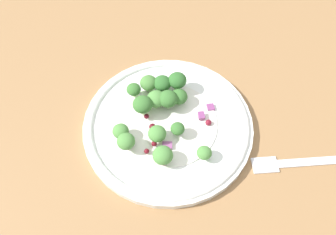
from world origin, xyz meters
The scene contains 31 objects.
ground_plane centered at (0.00, 0.00, -1.00)cm, with size 180.00×180.00×2.00cm, color olive.
plate centered at (-2.60, 2.51, 0.86)cm, with size 25.28×25.28×1.70cm.
dressing_pool centered at (-2.60, 2.51, 1.30)cm, with size 14.66×14.66×0.20cm, color white.
broccoli_floret_0 centered at (-5.65, 0.42, 2.87)cm, with size 2.60×2.60×2.63cm.
broccoli_floret_1 centered at (-2.91, 4.98, 2.96)cm, with size 2.02×2.02×2.05cm.
broccoli_floret_2 centered at (-3.82, 0.10, 3.42)cm, with size 2.88×2.88×2.92cm.
broccoli_floret_3 centered at (-2.32, -0.90, 3.20)cm, with size 2.84×2.84×2.87cm.
broccoli_floret_4 centered at (4.43, 3.83, 3.23)cm, with size 2.53×2.53×2.56cm.
broccoli_floret_5 centered at (0.34, 4.38, 2.83)cm, with size 2.58×2.58×2.61cm.
broccoli_floret_6 centered at (-4.37, -3.13, 3.24)cm, with size 2.78×2.78×2.81cm.
broccoli_floret_7 centered at (4.46, 1.81, 2.91)cm, with size 2.33×2.33×2.36cm.
broccoli_floret_8 centered at (-2.54, -4.20, 3.16)cm, with size 2.67×2.67×2.70cm.
broccoli_floret_9 centered at (-6.57, -2.40, 3.58)cm, with size 2.84×2.84×2.87cm.
broccoli_floret_10 centered at (-0.20, -0.60, 3.58)cm, with size 2.91×2.91×2.95cm.
broccoli_floret_11 centered at (-4.57, 9.76, 2.53)cm, with size 2.08×2.08×2.10cm.
broccoli_floret_12 centered at (0.08, -4.06, 3.11)cm, with size 2.19×2.19×2.22cm.
broccoli_floret_13 centered at (0.76, 7.81, 2.96)cm, with size 2.79×2.79×2.82cm.
cranberry_0 centered at (0.98, 8.18, 1.94)cm, with size 0.94×0.94×0.94cm, color #4C0A14.
cranberry_1 centered at (4.39, 3.83, 2.03)cm, with size 0.97×0.97×0.97cm, color maroon.
cranberry_2 centered at (-0.17, 2.73, 2.26)cm, with size 0.99×0.99×0.99cm, color #4C0A14.
cranberry_3 centered at (2.29, 5.77, 1.92)cm, with size 0.73×0.73×0.73cm, color maroon.
cranberry_4 centered at (0.88, 5.22, 2.09)cm, with size 0.79×0.79×0.79cm, color maroon.
cranberry_5 centered at (-7.84, 5.33, 1.71)cm, with size 0.90×0.90×0.90cm, color maroon.
cranberry_6 centered at (-0.24, 0.60, 2.14)cm, with size 0.78×0.78×0.78cm, color #4C0A14.
onion_bit_0 centered at (-7.42, 3.91, 1.90)cm, with size 0.92×1.22×0.52cm, color #843D75.
onion_bit_1 centered at (4.30, 2.75, 1.53)cm, with size 0.84×1.16×0.56cm, color #843D75.
onion_bit_2 centered at (-3.66, -2.97, 1.49)cm, with size 1.06×1.04×0.33cm, color #843D75.
onion_bit_3 centered at (-4.68, -1.16, 1.59)cm, with size 1.22×1.02×0.54cm, color #A35B93.
onion_bit_4 centered at (-0.72, 6.12, 1.73)cm, with size 1.13×1.38×0.38cm, color #934C84.
onion_bit_5 centered at (-9.60, 2.95, 1.45)cm, with size 1.15×1.09×0.39cm, color #843D75.
fork centered at (-17.97, 16.51, 0.25)cm, with size 17.96×8.51×0.50cm.
Camera 1 is at (8.84, 26.04, 43.08)cm, focal length 35.52 mm.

